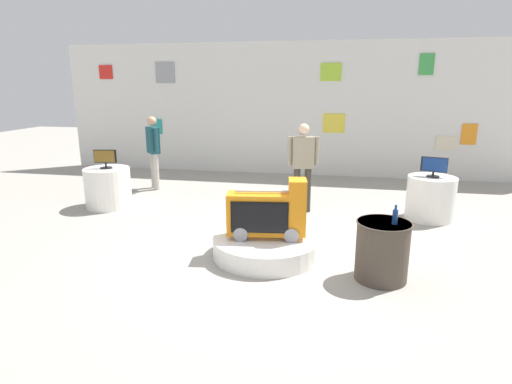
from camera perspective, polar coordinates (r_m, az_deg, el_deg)
ground_plane at (r=5.88m, az=0.05°, el=-8.23°), size 30.00×30.00×0.00m
back_wall_display at (r=10.70m, az=5.55°, el=11.14°), size 12.27×0.13×3.29m
main_display_pedestal at (r=5.73m, az=1.39°, el=-7.45°), size 1.45×1.45×0.26m
novelty_firetruck_tv at (r=5.56m, az=1.64°, el=-3.05°), size 1.08×0.49×0.81m
display_pedestal_left_rear at (r=8.37m, az=-19.59°, el=0.56°), size 0.85×0.85×0.75m
tv_on_left_rear at (r=8.25m, az=-19.94°, el=4.34°), size 0.41×0.22×0.35m
display_pedestal_center_rear at (r=7.78m, az=22.76°, el=-0.76°), size 0.80×0.80×0.75m
tv_on_center_rear at (r=7.66m, az=23.18°, el=3.23°), size 0.42×0.21×0.34m
side_table_round at (r=5.21m, az=16.87°, el=-7.64°), size 0.64×0.64×0.72m
bottle_on_side_table at (r=5.03m, az=18.50°, el=-3.19°), size 0.06×0.06×0.23m
shopper_browsing_near_truck at (r=9.44m, az=-13.87°, el=5.97°), size 0.40×0.44×1.60m
shopper_browsing_rear at (r=7.50m, az=6.43°, el=4.21°), size 0.55×0.27×1.61m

